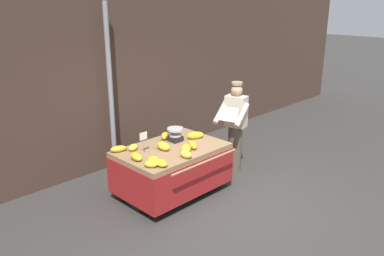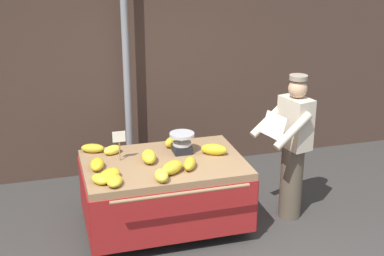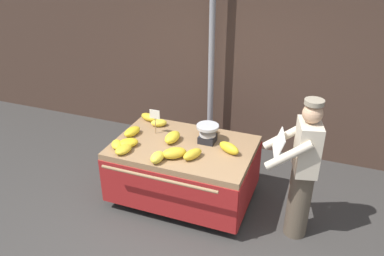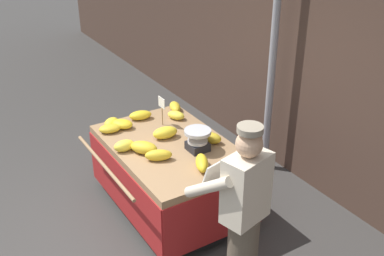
# 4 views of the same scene
# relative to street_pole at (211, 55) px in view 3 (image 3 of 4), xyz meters

# --- Properties ---
(back_wall) EXTENTS (16.00, 0.24, 3.69)m
(back_wall) POSITION_rel_street_pole_xyz_m (0.49, 0.33, 0.29)
(back_wall) COLOR #473328
(back_wall) RESTS_ON ground
(street_pole) EXTENTS (0.09, 0.09, 3.11)m
(street_pole) POSITION_rel_street_pole_xyz_m (0.00, 0.00, 0.00)
(street_pole) COLOR gray
(street_pole) RESTS_ON ground
(banana_cart) EXTENTS (1.76, 1.36, 0.82)m
(banana_cart) POSITION_rel_street_pole_xyz_m (0.13, -1.46, -0.94)
(banana_cart) COLOR #93704C
(banana_cart) RESTS_ON ground
(weighing_scale) EXTENTS (0.28, 0.28, 0.24)m
(weighing_scale) POSITION_rel_street_pole_xyz_m (0.39, -1.28, -0.61)
(weighing_scale) COLOR black
(weighing_scale) RESTS_ON banana_cart
(price_sign) EXTENTS (0.14, 0.01, 0.34)m
(price_sign) POSITION_rel_street_pole_xyz_m (-0.32, -1.31, -0.48)
(price_sign) COLOR #997A51
(price_sign) RESTS_ON banana_cart
(banana_bunch_0) EXTENTS (0.18, 0.29, 0.13)m
(banana_bunch_0) POSITION_rel_street_pole_xyz_m (-0.02, -1.44, -0.67)
(banana_bunch_0) COLOR yellow
(banana_bunch_0) RESTS_ON banana_cart
(banana_bunch_1) EXTENTS (0.29, 0.21, 0.10)m
(banana_bunch_1) POSITION_rel_street_pole_xyz_m (-0.58, -1.00, -0.68)
(banana_bunch_1) COLOR gold
(banana_bunch_1) RESTS_ON banana_cart
(banana_bunch_2) EXTENTS (0.33, 0.31, 0.13)m
(banana_bunch_2) POSITION_rel_street_pole_xyz_m (0.15, -1.78, -0.67)
(banana_bunch_2) COLOR gold
(banana_bunch_2) RESTS_ON banana_cart
(banana_bunch_3) EXTENTS (0.21, 0.27, 0.09)m
(banana_bunch_3) POSITION_rel_street_pole_xyz_m (-0.46, -1.90, -0.68)
(banana_bunch_3) COLOR gold
(banana_bunch_3) RESTS_ON banana_cart
(banana_bunch_4) EXTENTS (0.22, 0.24, 0.09)m
(banana_bunch_4) POSITION_rel_street_pole_xyz_m (-0.60, -1.82, -0.68)
(banana_bunch_4) COLOR yellow
(banana_bunch_4) RESTS_ON banana_cart
(banana_bunch_5) EXTENTS (0.23, 0.30, 0.12)m
(banana_bunch_5) POSITION_rel_street_pole_xyz_m (0.36, -1.72, -0.67)
(banana_bunch_5) COLOR gold
(banana_bunch_5) RESTS_ON banana_cart
(banana_bunch_6) EXTENTS (0.20, 0.29, 0.10)m
(banana_bunch_6) POSITION_rel_street_pole_xyz_m (-0.58, -1.46, -0.68)
(banana_bunch_6) COLOR gold
(banana_bunch_6) RESTS_ON banana_cart
(banana_bunch_7) EXTENTS (0.32, 0.24, 0.13)m
(banana_bunch_7) POSITION_rel_street_pole_xyz_m (0.72, -1.44, -0.67)
(banana_bunch_7) COLOR gold
(banana_bunch_7) RESTS_ON banana_cart
(banana_bunch_8) EXTENTS (0.30, 0.29, 0.10)m
(banana_bunch_8) POSITION_rel_street_pole_xyz_m (-0.49, -1.74, -0.68)
(banana_bunch_8) COLOR gold
(banana_bunch_8) RESTS_ON banana_cart
(banana_bunch_9) EXTENTS (0.14, 0.23, 0.12)m
(banana_bunch_9) POSITION_rel_street_pole_xyz_m (0.00, -1.94, -0.67)
(banana_bunch_9) COLOR yellow
(banana_bunch_9) RESTS_ON banana_cart
(banana_bunch_10) EXTENTS (0.25, 0.22, 0.10)m
(banana_bunch_10) POSITION_rel_street_pole_xyz_m (-0.37, -1.10, -0.68)
(banana_bunch_10) COLOR yellow
(banana_bunch_10) RESTS_ON banana_cart
(banana_bunch_11) EXTENTS (0.27, 0.24, 0.12)m
(banana_bunch_11) POSITION_rel_street_pole_xyz_m (0.33, -1.08, -0.67)
(banana_bunch_11) COLOR gold
(banana_bunch_11) RESTS_ON banana_cart
(vendor_person) EXTENTS (0.66, 0.61, 1.71)m
(vendor_person) POSITION_rel_street_pole_xyz_m (1.60, -1.61, -0.68)
(vendor_person) COLOR brown
(vendor_person) RESTS_ON ground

